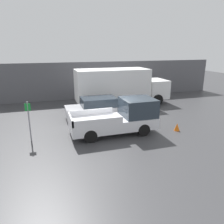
{
  "coord_description": "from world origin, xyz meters",
  "views": [
    {
      "loc": [
        -3.92,
        -12.2,
        4.96
      ],
      "look_at": [
        0.02,
        0.4,
        1.01
      ],
      "focal_mm": 35.0,
      "sensor_mm": 36.0,
      "label": 1
    }
  ],
  "objects_px": {
    "car": "(97,108)",
    "delivery_truck": "(119,86)",
    "newspaper_box": "(85,94)",
    "parking_sign": "(29,119)",
    "traffic_cone": "(177,127)",
    "pickup_truck": "(121,117)"
  },
  "relations": [
    {
      "from": "car",
      "to": "delivery_truck",
      "type": "bearing_deg",
      "value": 50.19
    },
    {
      "from": "newspaper_box",
      "to": "car",
      "type": "bearing_deg",
      "value": -92.29
    },
    {
      "from": "delivery_truck",
      "to": "parking_sign",
      "type": "relative_size",
      "value": 3.67
    },
    {
      "from": "delivery_truck",
      "to": "parking_sign",
      "type": "distance_m",
      "value": 9.33
    },
    {
      "from": "delivery_truck",
      "to": "traffic_cone",
      "type": "distance_m",
      "value": 7.33
    },
    {
      "from": "pickup_truck",
      "to": "parking_sign",
      "type": "relative_size",
      "value": 2.26
    },
    {
      "from": "traffic_cone",
      "to": "car",
      "type": "bearing_deg",
      "value": 137.57
    },
    {
      "from": "pickup_truck",
      "to": "delivery_truck",
      "type": "bearing_deg",
      "value": 72.26
    },
    {
      "from": "pickup_truck",
      "to": "parking_sign",
      "type": "distance_m",
      "value": 5.15
    },
    {
      "from": "delivery_truck",
      "to": "pickup_truck",
      "type": "bearing_deg",
      "value": -107.74
    },
    {
      "from": "pickup_truck",
      "to": "delivery_truck",
      "type": "distance_m",
      "value": 6.63
    },
    {
      "from": "car",
      "to": "traffic_cone",
      "type": "height_order",
      "value": "car"
    },
    {
      "from": "parking_sign",
      "to": "newspaper_box",
      "type": "height_order",
      "value": "parking_sign"
    },
    {
      "from": "pickup_truck",
      "to": "newspaper_box",
      "type": "bearing_deg",
      "value": 92.96
    },
    {
      "from": "car",
      "to": "parking_sign",
      "type": "height_order",
      "value": "parking_sign"
    },
    {
      "from": "parking_sign",
      "to": "newspaper_box",
      "type": "distance_m",
      "value": 10.17
    },
    {
      "from": "pickup_truck",
      "to": "newspaper_box",
      "type": "distance_m",
      "value": 9.32
    },
    {
      "from": "parking_sign",
      "to": "car",
      "type": "bearing_deg",
      "value": 31.5
    },
    {
      "from": "traffic_cone",
      "to": "newspaper_box",
      "type": "bearing_deg",
      "value": 110.98
    },
    {
      "from": "parking_sign",
      "to": "traffic_cone",
      "type": "bearing_deg",
      "value": -7.12
    },
    {
      "from": "newspaper_box",
      "to": "pickup_truck",
      "type": "bearing_deg",
      "value": -87.04
    },
    {
      "from": "parking_sign",
      "to": "delivery_truck",
      "type": "bearing_deg",
      "value": 39.96
    }
  ]
}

